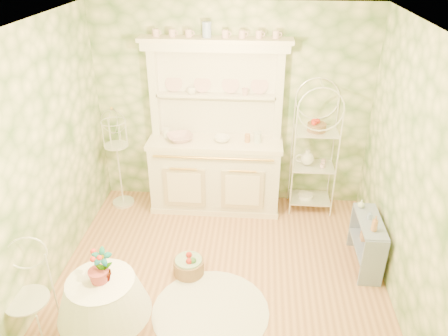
# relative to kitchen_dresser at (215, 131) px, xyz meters

# --- Properties ---
(floor) EXTENTS (3.60, 3.60, 0.00)m
(floor) POSITION_rel_kitchen_dresser_xyz_m (0.20, -1.52, -1.15)
(floor) COLOR tan
(floor) RESTS_ON ground
(ceiling) EXTENTS (3.60, 3.60, 0.00)m
(ceiling) POSITION_rel_kitchen_dresser_xyz_m (0.20, -1.52, 1.56)
(ceiling) COLOR white
(ceiling) RESTS_ON floor
(wall_left) EXTENTS (3.60, 3.60, 0.00)m
(wall_left) POSITION_rel_kitchen_dresser_xyz_m (-1.60, -1.52, 0.21)
(wall_left) COLOR #F9F6BE
(wall_left) RESTS_ON floor
(wall_right) EXTENTS (3.60, 3.60, 0.00)m
(wall_right) POSITION_rel_kitchen_dresser_xyz_m (2.00, -1.52, 0.21)
(wall_right) COLOR #F9F6BE
(wall_right) RESTS_ON floor
(wall_back) EXTENTS (3.60, 3.60, 0.00)m
(wall_back) POSITION_rel_kitchen_dresser_xyz_m (0.20, 0.28, 0.21)
(wall_back) COLOR #F9F6BE
(wall_back) RESTS_ON floor
(wall_front) EXTENTS (3.60, 3.60, 0.00)m
(wall_front) POSITION_rel_kitchen_dresser_xyz_m (0.20, -3.32, 0.21)
(wall_front) COLOR #F9F6BE
(wall_front) RESTS_ON floor
(kitchen_dresser) EXTENTS (1.87, 0.61, 2.29)m
(kitchen_dresser) POSITION_rel_kitchen_dresser_xyz_m (0.00, 0.00, 0.00)
(kitchen_dresser) COLOR white
(kitchen_dresser) RESTS_ON floor
(bakers_rack) EXTENTS (0.58, 0.42, 1.86)m
(bakers_rack) POSITION_rel_kitchen_dresser_xyz_m (1.30, 0.07, -0.21)
(bakers_rack) COLOR white
(bakers_rack) RESTS_ON floor
(side_shelf) EXTENTS (0.36, 0.76, 0.63)m
(side_shelf) POSITION_rel_kitchen_dresser_xyz_m (1.82, -1.10, -0.83)
(side_shelf) COLOR #8897BB
(side_shelf) RESTS_ON floor
(round_table) EXTENTS (0.72, 0.72, 0.67)m
(round_table) POSITION_rel_kitchen_dresser_xyz_m (-0.77, -2.37, -0.81)
(round_table) COLOR white
(round_table) RESTS_ON floor
(cafe_chair) EXTENTS (0.54, 0.54, 0.91)m
(cafe_chair) POSITION_rel_kitchen_dresser_xyz_m (-1.48, -2.39, -0.69)
(cafe_chair) COLOR white
(cafe_chair) RESTS_ON floor
(birdcage_stand) EXTENTS (0.39, 0.39, 1.50)m
(birdcage_stand) POSITION_rel_kitchen_dresser_xyz_m (-1.31, -0.05, -0.39)
(birdcage_stand) COLOR white
(birdcage_stand) RESTS_ON floor
(floor_basket) EXTENTS (0.44, 0.44, 0.22)m
(floor_basket) POSITION_rel_kitchen_dresser_xyz_m (-0.16, -1.42, -1.04)
(floor_basket) COLOR #946F4C
(floor_basket) RESTS_ON floor
(lace_rug) EXTENTS (1.38, 1.38, 0.01)m
(lace_rug) POSITION_rel_kitchen_dresser_xyz_m (0.14, -1.96, -1.14)
(lace_rug) COLOR white
(lace_rug) RESTS_ON floor
(bowl_floral) EXTENTS (0.43, 0.43, 0.08)m
(bowl_floral) POSITION_rel_kitchen_dresser_xyz_m (-0.45, -0.05, -0.13)
(bowl_floral) COLOR white
(bowl_floral) RESTS_ON kitchen_dresser
(bowl_white) EXTENTS (0.22, 0.22, 0.07)m
(bowl_white) POSITION_rel_kitchen_dresser_xyz_m (0.09, -0.02, -0.13)
(bowl_white) COLOR white
(bowl_white) RESTS_ON kitchen_dresser
(cup_left) EXTENTS (0.15, 0.15, 0.09)m
(cup_left) POSITION_rel_kitchen_dresser_xyz_m (-0.31, 0.14, 0.47)
(cup_left) COLOR white
(cup_left) RESTS_ON kitchen_dresser
(cup_right) EXTENTS (0.12, 0.12, 0.09)m
(cup_right) POSITION_rel_kitchen_dresser_xyz_m (0.37, 0.16, 0.47)
(cup_right) COLOR white
(cup_right) RESTS_ON kitchen_dresser
(potted_geranium) EXTENTS (0.20, 0.15, 0.33)m
(potted_geranium) POSITION_rel_kitchen_dresser_xyz_m (-0.72, -2.36, -0.30)
(potted_geranium) COLOR #3F7238
(potted_geranium) RESTS_ON round_table
(bottle_amber) EXTENTS (0.09, 0.09, 0.18)m
(bottle_amber) POSITION_rel_kitchen_dresser_xyz_m (1.81, -1.29, -0.46)
(bottle_amber) COLOR tan
(bottle_amber) RESTS_ON side_shelf
(bottle_blue) EXTENTS (0.05, 0.05, 0.10)m
(bottle_blue) POSITION_rel_kitchen_dresser_xyz_m (1.81, -1.07, -0.49)
(bottle_blue) COLOR #90A7DE
(bottle_blue) RESTS_ON side_shelf
(bottle_glass) EXTENTS (0.10, 0.10, 0.10)m
(bottle_glass) POSITION_rel_kitchen_dresser_xyz_m (1.76, -0.85, -0.50)
(bottle_glass) COLOR silver
(bottle_glass) RESTS_ON side_shelf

